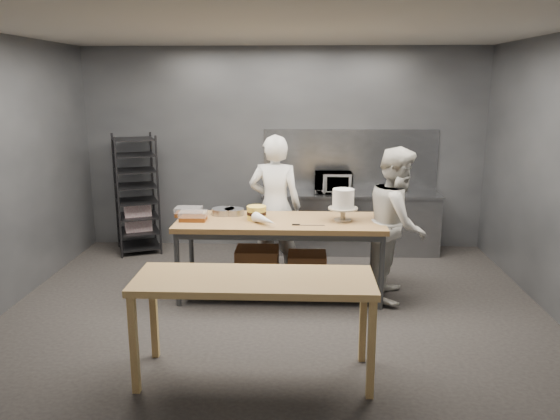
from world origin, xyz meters
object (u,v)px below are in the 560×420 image
at_px(near_counter, 254,287).
at_px(layer_cake, 257,213).
at_px(chef_right, 397,224).
at_px(speed_rack, 137,195).
at_px(work_table, 279,248).
at_px(frosted_cake_stand, 343,201).
at_px(microwave, 333,183).
at_px(chef_behind, 275,206).

height_order(near_counter, layer_cake, layer_cake).
bearing_deg(chef_right, speed_rack, 78.66).
bearing_deg(layer_cake, near_counter, -85.87).
bearing_deg(work_table, near_counter, -93.95).
xyz_separation_m(near_counter, chef_right, (1.49, 1.88, 0.08)).
height_order(near_counter, frosted_cake_stand, frosted_cake_stand).
bearing_deg(work_table, frosted_cake_stand, -1.68).
xyz_separation_m(work_table, frosted_cake_stand, (0.73, -0.02, 0.58)).
bearing_deg(microwave, layer_cake, -119.42).
bearing_deg(near_counter, frosted_cake_stand, 65.08).
relative_size(speed_rack, layer_cake, 7.71).
bearing_deg(layer_cake, speed_rack, 139.20).
distance_m(work_table, chef_right, 1.40).
relative_size(work_table, speed_rack, 1.37).
distance_m(near_counter, chef_behind, 2.56).
height_order(microwave, layer_cake, microwave).
height_order(near_counter, chef_behind, chef_behind).
height_order(frosted_cake_stand, layer_cake, frosted_cake_stand).
bearing_deg(chef_right, chef_behind, 78.72).
height_order(chef_behind, layer_cake, chef_behind).
distance_m(near_counter, chef_right, 2.40).
distance_m(work_table, microwave, 1.94).
relative_size(near_counter, chef_right, 1.13).
relative_size(speed_rack, chef_right, 0.98).
distance_m(work_table, chef_behind, 0.77).
bearing_deg(microwave, near_counter, -103.14).
relative_size(chef_behind, frosted_cake_stand, 4.94).
height_order(work_table, chef_behind, chef_behind).
bearing_deg(chef_behind, work_table, 103.11).
relative_size(work_table, chef_behind, 1.30).
xyz_separation_m(work_table, chef_behind, (-0.08, 0.67, 0.35)).
height_order(chef_right, microwave, chef_right).
distance_m(speed_rack, microwave, 2.91).
bearing_deg(work_table, chef_behind, 97.14).
xyz_separation_m(microwave, frosted_cake_stand, (0.02, -1.76, 0.10)).
bearing_deg(near_counter, chef_right, 51.53).
xyz_separation_m(speed_rack, frosted_cake_stand, (2.92, -1.68, 0.30)).
relative_size(microwave, frosted_cake_stand, 1.45).
bearing_deg(chef_right, microwave, 34.15).
distance_m(chef_behind, microwave, 1.34).
relative_size(chef_behind, microwave, 3.41).
bearing_deg(frosted_cake_stand, chef_behind, 139.63).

